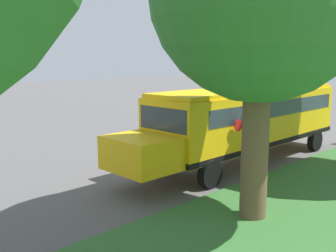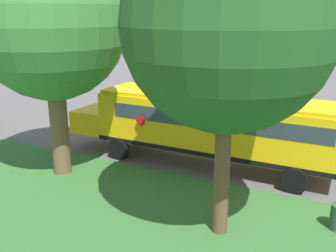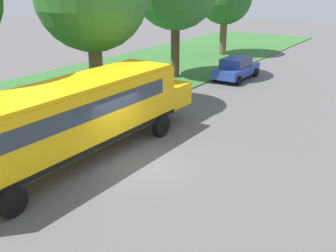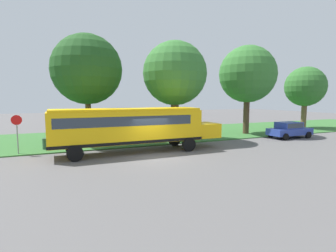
# 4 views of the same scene
# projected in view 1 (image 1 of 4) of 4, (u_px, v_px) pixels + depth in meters

# --- Properties ---
(ground_plane) EXTENTS (120.00, 120.00, 0.00)m
(ground_plane) POSITION_uv_depth(u_px,v_px,m) (192.00, 156.00, 17.99)
(ground_plane) COLOR #565454
(school_bus) EXTENTS (2.84, 12.42, 3.16)m
(school_bus) POSITION_uv_depth(u_px,v_px,m) (247.00, 117.00, 16.76)
(school_bus) COLOR yellow
(school_bus) RESTS_ON ground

